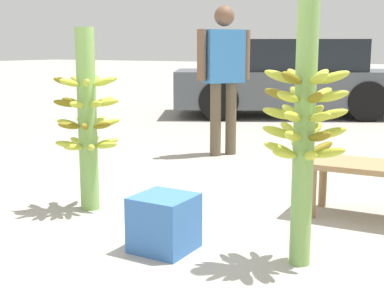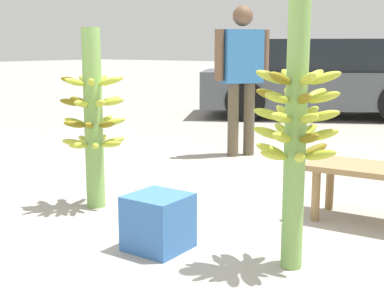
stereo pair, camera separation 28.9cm
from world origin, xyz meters
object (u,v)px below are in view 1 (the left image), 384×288
at_px(banana_stalk_left, 87,118).
at_px(vendor_person, 224,68).
at_px(banana_stalk_center, 305,120).
at_px(parked_car, 289,79).
at_px(produce_crate, 164,223).

height_order(banana_stalk_left, vendor_person, vendor_person).
relative_size(banana_stalk_center, parked_car, 0.37).
relative_size(banana_stalk_left, vendor_person, 0.81).
bearing_deg(banana_stalk_center, vendor_person, 124.95).
distance_m(banana_stalk_left, parked_car, 6.31).
bearing_deg(banana_stalk_left, produce_crate, -23.74).
bearing_deg(parked_car, vendor_person, 161.33).
distance_m(banana_stalk_left, banana_stalk_center, 1.75).
xyz_separation_m(banana_stalk_left, produce_crate, (0.95, -0.42, -0.53)).
height_order(banana_stalk_center, produce_crate, banana_stalk_center).
height_order(banana_stalk_left, produce_crate, banana_stalk_left).
xyz_separation_m(vendor_person, produce_crate, (1.03, -2.81, -0.82)).
bearing_deg(produce_crate, vendor_person, 110.20).
relative_size(vendor_person, parked_car, 0.39).
xyz_separation_m(banana_stalk_left, parked_car, (-0.73, 6.27, -0.04)).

